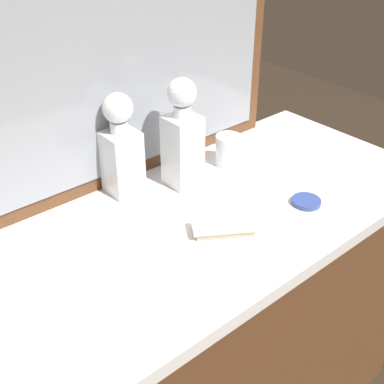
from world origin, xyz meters
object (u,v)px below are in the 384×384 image
at_px(crystal_decanter_center, 182,143).
at_px(crystal_tumbler_front, 228,151).
at_px(porcelain_dish, 306,202).
at_px(crystal_decanter_far_right, 122,154).
at_px(silver_brush_right, 224,227).

height_order(crystal_decanter_center, crystal_tumbler_front, crystal_decanter_center).
xyz_separation_m(crystal_decanter_center, porcelain_dish, (0.17, -0.28, -0.11)).
bearing_deg(crystal_decanter_center, porcelain_dish, -58.42).
distance_m(crystal_decanter_far_right, porcelain_dish, 0.48).
bearing_deg(crystal_tumbler_front, porcelain_dish, -88.44).
bearing_deg(porcelain_dish, crystal_tumbler_front, 91.56).
bearing_deg(crystal_decanter_far_right, crystal_tumbler_front, -13.01).
bearing_deg(crystal_tumbler_front, crystal_decanter_far_right, 166.99).
distance_m(crystal_decanter_center, silver_brush_right, 0.26).
relative_size(crystal_tumbler_front, porcelain_dish, 1.20).
height_order(silver_brush_right, porcelain_dish, silver_brush_right).
bearing_deg(crystal_decanter_center, crystal_tumbler_front, -0.70).
bearing_deg(crystal_tumbler_front, silver_brush_right, -135.47).
bearing_deg(crystal_decanter_center, crystal_decanter_far_right, 154.15).
distance_m(silver_brush_right, porcelain_dish, 0.24).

